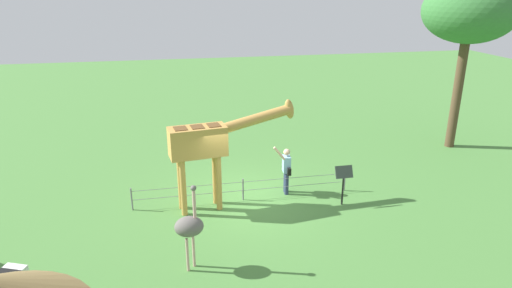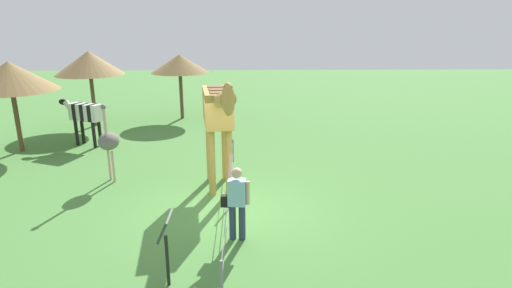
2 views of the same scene
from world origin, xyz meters
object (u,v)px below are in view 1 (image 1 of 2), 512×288
(giraffe, at_px, (210,143))
(ostrich, at_px, (189,227))
(tree_northeast, at_px, (470,12))
(info_sign, at_px, (344,177))
(visitor, at_px, (286,168))

(giraffe, relative_size, ostrich, 1.79)
(tree_northeast, bearing_deg, info_sign, -147.65)
(info_sign, bearing_deg, visitor, 143.21)
(ostrich, xyz_separation_m, tree_northeast, (11.58, 6.67, 4.44))
(visitor, distance_m, ostrich, 4.96)
(ostrich, relative_size, tree_northeast, 0.32)
(giraffe, xyz_separation_m, visitor, (2.55, 0.49, -1.24))
(ostrich, bearing_deg, info_sign, 26.56)
(giraffe, bearing_deg, info_sign, -9.29)
(giraffe, bearing_deg, tree_northeast, 18.24)
(tree_northeast, xyz_separation_m, info_sign, (-6.65, -4.21, -4.67))
(visitor, distance_m, info_sign, 1.93)
(info_sign, bearing_deg, ostrich, -153.44)
(giraffe, xyz_separation_m, info_sign, (4.09, -0.67, -1.19))
(ostrich, height_order, tree_northeast, tree_northeast)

